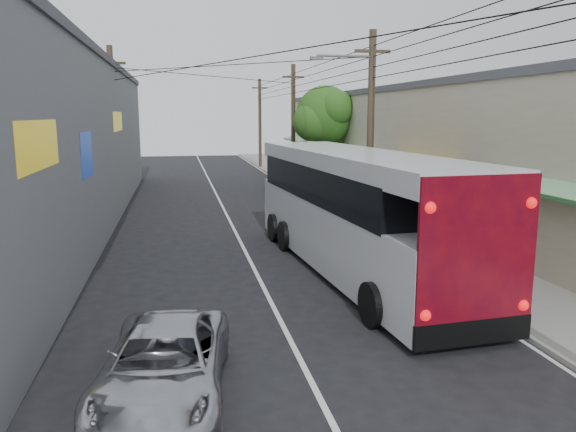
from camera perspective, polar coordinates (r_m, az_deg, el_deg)
name	(u,v)px	position (r m, az deg, el deg)	size (l,w,h in m)	color
ground	(327,413)	(9.73, 4.00, -19.36)	(120.00, 120.00, 0.00)	black
sidewalk	(348,206)	(29.87, 6.07, 1.04)	(3.00, 80.00, 0.12)	slate
building_right	(414,144)	(32.98, 12.67, 7.11)	(7.09, 40.00, 6.25)	beige
building_left	(30,142)	(26.91, -24.71, 6.85)	(7.20, 36.00, 7.25)	slate
utility_poles	(284,128)	(29.00, -0.43, 8.90)	(11.80, 45.28, 8.00)	#473828
street_tree	(326,117)	(35.37, 3.89, 10.00)	(4.40, 4.00, 6.60)	#3F2B19
coach_bus	(353,210)	(17.36, 6.64, 0.63)	(3.75, 13.08, 3.72)	silver
jeepney	(164,365)	(10.07, -12.46, -14.55)	(2.06, 4.47, 1.24)	#B5B5BC
parked_suv	(335,215)	(22.35, 4.78, 0.08)	(2.46, 6.05, 1.76)	#94939A
parked_car_mid	(290,180)	(35.07, 0.23, 3.72)	(1.95, 4.85, 1.65)	#252529
parked_car_far	(285,178)	(36.77, -0.31, 3.90)	(1.59, 4.56, 1.50)	black
pedestrian_near	(456,224)	(21.31, 16.65, -0.78)	(0.56, 0.37, 1.54)	pink
pedestrian_far	(378,197)	(27.21, 9.15, 1.88)	(0.77, 0.60, 1.59)	#7D8CB6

